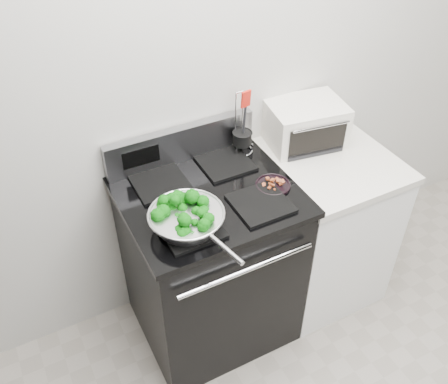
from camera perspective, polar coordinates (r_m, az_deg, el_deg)
back_wall at (r=2.41m, az=1.03°, el=13.90°), size 4.00×0.02×2.70m
gas_range at (r=2.58m, az=-1.55°, el=-8.07°), size 0.79×0.69×1.13m
counter at (r=2.87m, az=10.88°, el=-3.67°), size 0.62×0.68×0.92m
skillet at (r=2.07m, az=-4.26°, el=-3.05°), size 0.32×0.51×0.07m
broccoli_pile at (r=2.05m, az=-4.33°, el=-2.63°), size 0.25×0.25×0.09m
bacon_plate at (r=2.30m, az=5.61°, el=0.99°), size 0.16×0.16×0.04m
utensil_holder at (r=2.49m, az=2.09°, el=5.84°), size 0.11×0.11×0.34m
toaster_oven at (r=2.63m, az=9.24°, el=7.74°), size 0.42×0.35×0.22m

